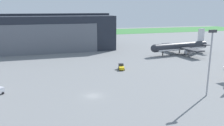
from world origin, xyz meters
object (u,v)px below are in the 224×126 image
object	(u,v)px
apron_light_mast	(210,58)
maintenance_hangar	(30,32)
airliner_far_left	(180,47)
ops_van	(121,67)

from	to	relation	value
apron_light_mast	maintenance_hangar	bearing A→B (deg)	117.98
maintenance_hangar	airliner_far_left	xyz separation A→B (m)	(79.07, -41.25, -6.08)
apron_light_mast	airliner_far_left	bearing A→B (deg)	64.10
maintenance_hangar	airliner_far_left	distance (m)	89.39
airliner_far_left	apron_light_mast	size ratio (longest dim) A/B	1.95
maintenance_hangar	ops_van	size ratio (longest dim) A/B	21.81
ops_van	apron_light_mast	xyz separation A→B (m)	(14.16, -35.00, 10.16)
maintenance_hangar	airliner_far_left	size ratio (longest dim) A/B	2.63
airliner_far_left	ops_van	distance (m)	46.67
maintenance_hangar	apron_light_mast	xyz separation A→B (m)	(51.78, -97.46, 0.85)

